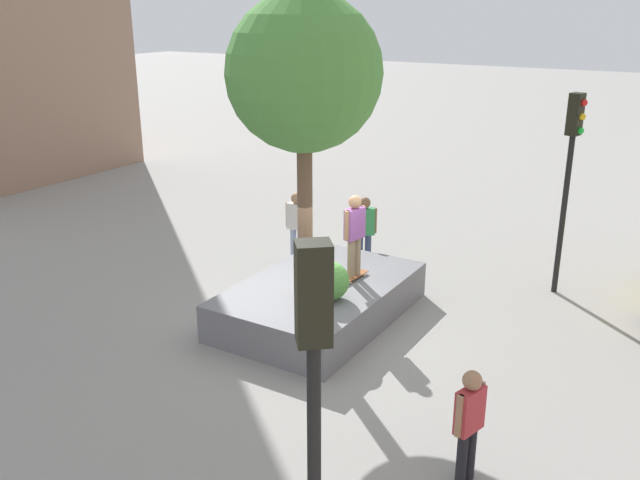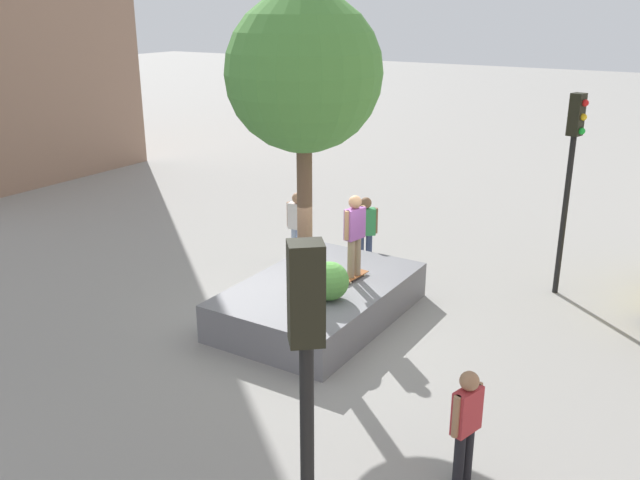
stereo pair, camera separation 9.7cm
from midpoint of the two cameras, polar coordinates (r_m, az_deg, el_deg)
name	(u,v)px [view 1 (the left image)]	position (r m, az deg, el deg)	size (l,w,h in m)	color
ground_plane	(314,328)	(13.43, -0.75, -7.35)	(120.00, 120.00, 0.00)	gray
planter_ledge	(320,300)	(13.71, -0.20, -5.05)	(4.25, 2.73, 0.75)	slate
plaza_tree	(304,75)	(12.02, -1.59, 13.62)	(2.73, 2.73, 5.48)	brown
boxwood_shrub	(330,281)	(12.69, 0.61, -3.44)	(0.73, 0.73, 0.73)	#4C8C3D
skateboard	(354,276)	(13.73, 2.63, -3.06)	(0.81, 0.27, 0.07)	brown
skateboarder	(355,230)	(13.39, 2.69, 0.82)	(0.56, 0.28, 1.67)	#847056
traffic_light_corner	(314,396)	(5.77, -1.02, -12.91)	(0.37, 0.37, 4.28)	black
traffic_light_median	(570,160)	(15.03, 19.99, 6.31)	(0.33, 0.37, 4.31)	black
bystander_watching	(469,419)	(9.24, 12.04, -14.42)	(0.54, 0.30, 1.64)	black
pedestrian_crossing	(297,222)	(16.52, -2.12, 1.52)	(0.27, 0.58, 1.73)	#8C9EB7
passerby_with_bag	(364,227)	(16.11, 3.55, 1.06)	(0.44, 0.49, 1.74)	navy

